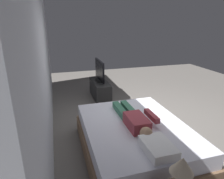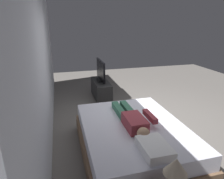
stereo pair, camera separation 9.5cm
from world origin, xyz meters
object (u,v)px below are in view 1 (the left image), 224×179
Objects in this scene: tv_stand at (100,90)px; tv at (100,71)px; lamp at (182,166)px; bed at (134,139)px; pillow at (158,147)px; person at (134,119)px; remote at (153,116)px.

tv_stand is 0.53m from tv.
bed is at bearing -4.99° from lamp.
bed is at bearing -0.00° from pillow.
bed is 2.37× the size of tv.
lamp reaches higher than pillow.
person is 1.40m from lamp.
remote is 1.64m from lamp.
tv_stand is at bearing 0.00° from tv.
remote is at bearing -171.30° from tv.
bed is 13.90× the size of remote.
tv reaches higher than lamp.
lamp is (-0.62, 0.12, 0.25)m from pillow.
pillow reaches higher than remote.
tv_stand is at bearing -0.78° from person.
tv_stand is 3.99m from lamp.
tv is at bearing -0.78° from person.
person is 3.00× the size of lamp.
remote is at bearing -171.30° from tv_stand.
pillow is 0.38× the size of person.
person is 8.40× the size of remote.
person is (0.03, 0.01, 0.36)m from bed.
bed is 0.80m from pillow.
lamp is (-1.34, 0.12, 0.59)m from bed.
person reaches higher than remote.
lamp is (-3.94, 0.15, 0.60)m from tv_stand.
pillow is at bearing 179.50° from tv.
tv reaches higher than tv_stand.
person is (0.75, 0.01, 0.02)m from pillow.
pillow is 0.44× the size of tv_stand.
remote is 2.46m from tv.
person is 2.57m from tv.
tv is (0.00, 0.00, 0.53)m from tv_stand.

